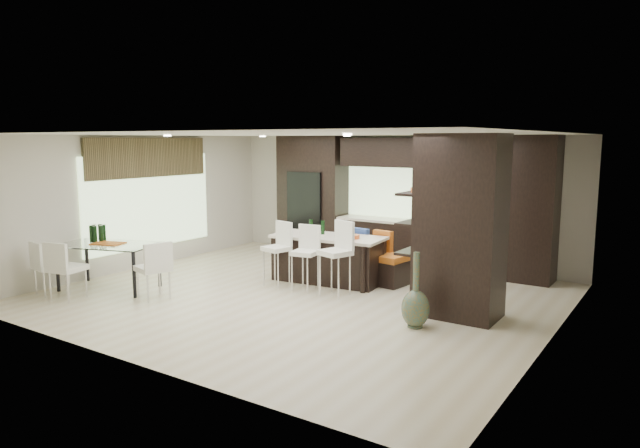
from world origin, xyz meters
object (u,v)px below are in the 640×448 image
Objects in this scene: bench at (370,266)px; dining_table at (109,266)px; floor_vase at (416,290)px; stool_right at (335,266)px; chair_far at (50,270)px; kitchen_island at (328,259)px; stool_left at (276,260)px; chair_end at (153,272)px; stool_mid at (305,264)px; chair_near at (68,272)px.

bench is 4.67m from dining_table.
floor_vase reaches higher than dining_table.
stool_right is 4.83m from chair_far.
floor_vase is at bearing -38.16° from kitchen_island.
kitchen_island is 1.23× the size of dining_table.
chair_far is at bearing -129.89° from stool_right.
stool_left is 2.16m from chair_end.
stool_mid is 2.56m from floor_vase.
chair_end is at bearing -125.29° from stool_right.
dining_table is 1.84× the size of chair_near.
stool_mid reaches higher than bench.
dining_table is at bearing -135.35° from stool_right.
stool_left is at bearing 170.92° from stool_mid.
floor_vase reaches higher than stool_mid.
bench is at bearing -22.45° from chair_end.
kitchen_island is 1.42× the size of bench.
chair_near reaches higher than kitchen_island.
floor_vase is 4.34m from chair_end.
chair_end is (1.16, 0.00, 0.04)m from dining_table.
floor_vase is at bearing 8.16° from chair_near.
stool_mid is at bearing 31.17° from chair_near.
stool_right is at bearing 41.92° from chair_far.
chair_near is at bearing 140.39° from chair_end.
chair_far is (-0.52, 0.01, -0.03)m from chair_near.
stool_mid is 0.55× the size of dining_table.
chair_far reaches higher than dining_table.
kitchen_island is at bearing 147.81° from floor_vase.
stool_left is 1.01× the size of stool_mid.
kitchen_island is at bearing 38.29° from chair_near.
floor_vase is (3.07, -0.79, 0.07)m from stool_left.
chair_end reaches higher than bench.
chair_end is (-2.40, -3.03, 0.17)m from bench.
chair_end reaches higher than chair_far.
stool_right is at bearing -37.07° from chair_end.
bench is (0.63, 0.45, -0.15)m from kitchen_island.
bench is at bearing 107.88° from stool_right.
stool_left is 1.74m from bench.
chair_near is at bearing -108.18° from dining_table.
stool_right is 3.99m from dining_table.
stool_left is 2.94m from dining_table.
floor_vase is (1.81, -1.99, 0.26)m from bench.
bench is 2.70m from floor_vase.
floor_vase is 5.47m from dining_table.
stool_right is (0.63, -0.77, 0.08)m from kitchen_island.
stool_left is at bearing 52.30° from chair_far.
dining_table is 1.95× the size of chair_far.
stool_mid is 1.07× the size of chair_far.
floor_vase reaches higher than chair_far.
chair_near is (0.00, -0.80, 0.05)m from dining_table.
chair_end is (1.68, 0.78, 0.02)m from chair_far.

